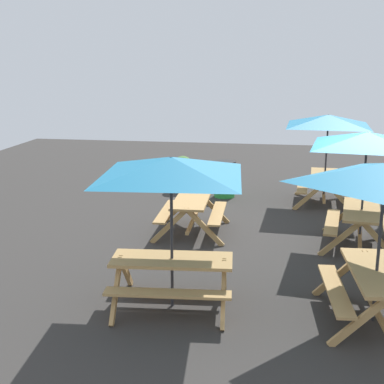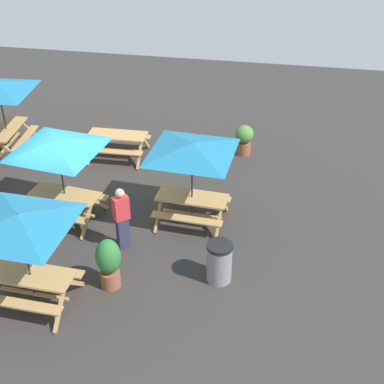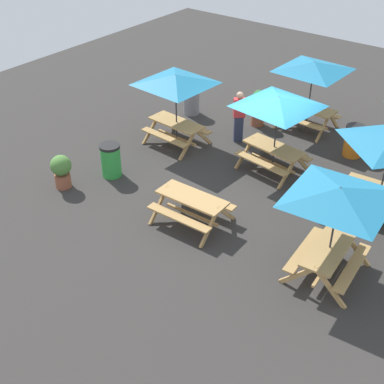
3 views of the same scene
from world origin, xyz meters
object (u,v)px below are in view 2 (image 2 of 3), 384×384
object	(u,v)px
picnic_table_1	(118,140)
picnic_table_4	(58,151)
trash_bin_gray	(219,262)
picnic_table_2	(192,154)
potted_plant_0	(244,138)
person_standing	(122,217)
trash_bin_green	(218,157)
picnic_table_3	(20,227)
potted_plant_2	(109,262)

from	to	relation	value
picnic_table_1	picnic_table_4	xyz separation A→B (m)	(-0.31, -3.46, 1.43)
picnic_table_4	trash_bin_gray	xyz separation A→B (m)	(4.23, -1.60, -1.49)
picnic_table_2	potted_plant_0	xyz separation A→B (m)	(0.92, 3.88, -1.44)
person_standing	picnic_table_2	bearing A→B (deg)	2.03
potted_plant_0	trash_bin_green	bearing A→B (deg)	-116.78
picnic_table_3	person_standing	size ratio (longest dim) A/B	1.69
picnic_table_1	trash_bin_gray	bearing A→B (deg)	-53.69
picnic_table_1	person_standing	bearing A→B (deg)	-72.55
picnic_table_4	picnic_table_2	bearing A→B (deg)	15.77
potted_plant_0	potted_plant_2	xyz separation A→B (m)	(-2.23, -6.59, 0.14)
picnic_table_4	person_standing	size ratio (longest dim) A/B	1.68
picnic_table_2	potted_plant_0	world-z (taller)	picnic_table_2
picnic_table_2	picnic_table_1	bearing A→B (deg)	137.73
trash_bin_gray	potted_plant_2	distance (m)	2.41
picnic_table_1	picnic_table_2	xyz separation A→B (m)	(2.91, -2.99, 1.43)
picnic_table_3	person_standing	xyz separation A→B (m)	(1.32, 2.14, -1.10)
picnic_table_4	trash_bin_gray	size ratio (longest dim) A/B	2.86
picnic_table_3	picnic_table_4	world-z (taller)	same
picnic_table_4	person_standing	xyz separation A→B (m)	(1.80, -0.90, -1.10)
picnic_table_1	trash_bin_green	xyz separation A→B (m)	(3.20, -0.38, -0.07)
picnic_table_4	potted_plant_0	xyz separation A→B (m)	(4.14, 4.34, -1.44)
trash_bin_green	potted_plant_0	distance (m)	1.41
trash_bin_green	picnic_table_1	bearing A→B (deg)	173.28
picnic_table_2	picnic_table_3	world-z (taller)	same
picnic_table_4	trash_bin_green	distance (m)	4.90
picnic_table_1	potted_plant_2	distance (m)	5.93
potted_plant_0	picnic_table_1	bearing A→B (deg)	-167.03
picnic_table_4	picnic_table_1	bearing A→B (deg)	92.46
picnic_table_2	trash_bin_gray	distance (m)	2.74
picnic_table_1	person_standing	size ratio (longest dim) A/B	1.10
trash_bin_green	potted_plant_0	xyz separation A→B (m)	(0.64, 1.26, 0.05)
trash_bin_green	person_standing	xyz separation A→B (m)	(-1.71, -3.98, 0.39)
picnic_table_1	trash_bin_gray	xyz separation A→B (m)	(3.92, -5.06, -0.07)
picnic_table_4	trash_bin_green	xyz separation A→B (m)	(3.51, 3.08, -1.49)
picnic_table_3	picnic_table_4	bearing A→B (deg)	101.31
picnic_table_4	trash_bin_green	size ratio (longest dim) A/B	2.86
picnic_table_4	picnic_table_3	bearing A→B (deg)	-73.42
picnic_table_1	picnic_table_3	size ratio (longest dim) A/B	0.65
picnic_table_1	trash_bin_green	bearing A→B (deg)	-8.18
potted_plant_2	person_standing	xyz separation A→B (m)	(-0.11, 1.35, 0.21)
potted_plant_0	potted_plant_2	distance (m)	6.96
picnic_table_3	potted_plant_0	distance (m)	8.36
picnic_table_3	picnic_table_4	distance (m)	3.07
potted_plant_0	person_standing	xyz separation A→B (m)	(-2.34, -5.24, 0.34)
picnic_table_3	picnic_table_2	bearing A→B (deg)	54.24
trash_bin_gray	potted_plant_0	distance (m)	5.94
picnic_table_1	trash_bin_green	distance (m)	3.22
picnic_table_3	potted_plant_2	xyz separation A→B (m)	(1.43, 0.78, -1.31)
picnic_table_1	potted_plant_2	world-z (taller)	potted_plant_2
picnic_table_3	person_standing	world-z (taller)	picnic_table_3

